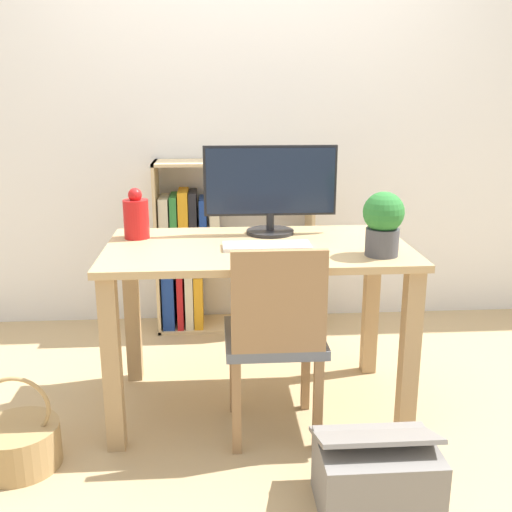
# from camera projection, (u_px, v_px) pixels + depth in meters

# --- Properties ---
(ground_plane) EXTENTS (10.00, 10.00, 0.00)m
(ground_plane) POSITION_uv_depth(u_px,v_px,m) (258.00, 404.00, 2.77)
(ground_plane) COLOR tan
(wall_back) EXTENTS (8.00, 0.05, 2.60)m
(wall_back) POSITION_uv_depth(u_px,v_px,m) (243.00, 109.00, 3.54)
(wall_back) COLOR white
(wall_back) RESTS_ON ground_plane
(desk) EXTENTS (1.30, 0.72, 0.76)m
(desk) POSITION_uv_depth(u_px,v_px,m) (258.00, 277.00, 2.61)
(desk) COLOR tan
(desk) RESTS_ON ground_plane
(monitor) EXTENTS (0.61, 0.22, 0.40)m
(monitor) POSITION_uv_depth(u_px,v_px,m) (270.00, 185.00, 2.72)
(monitor) COLOR #232326
(monitor) RESTS_ON desk
(keyboard) EXTENTS (0.37, 0.14, 0.02)m
(keyboard) POSITION_uv_depth(u_px,v_px,m) (267.00, 246.00, 2.52)
(keyboard) COLOR silver
(keyboard) RESTS_ON desk
(vase) EXTENTS (0.11, 0.11, 0.23)m
(vase) POSITION_uv_depth(u_px,v_px,m) (136.00, 217.00, 2.67)
(vase) COLOR red
(vase) RESTS_ON desk
(potted_plant) EXTENTS (0.16, 0.16, 0.26)m
(potted_plant) POSITION_uv_depth(u_px,v_px,m) (383.00, 222.00, 2.37)
(potted_plant) COLOR #4C4C51
(potted_plant) RESTS_ON desk
(chair) EXTENTS (0.40, 0.40, 0.84)m
(chair) POSITION_uv_depth(u_px,v_px,m) (275.00, 335.00, 2.39)
(chair) COLOR slate
(chair) RESTS_ON ground_plane
(bookshelf) EXTENTS (0.92, 0.28, 1.01)m
(bookshelf) POSITION_uv_depth(u_px,v_px,m) (204.00, 251.00, 3.57)
(bookshelf) COLOR #D8BC8C
(bookshelf) RESTS_ON ground_plane
(basket) EXTENTS (0.31, 0.31, 0.38)m
(basket) POSITION_uv_depth(u_px,v_px,m) (19.00, 443.00, 2.30)
(basket) COLOR tan
(basket) RESTS_ON ground_plane
(storage_box) EXTENTS (0.41, 0.35, 0.31)m
(storage_box) POSITION_uv_depth(u_px,v_px,m) (376.00, 475.00, 2.05)
(storage_box) COLOR gray
(storage_box) RESTS_ON ground_plane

